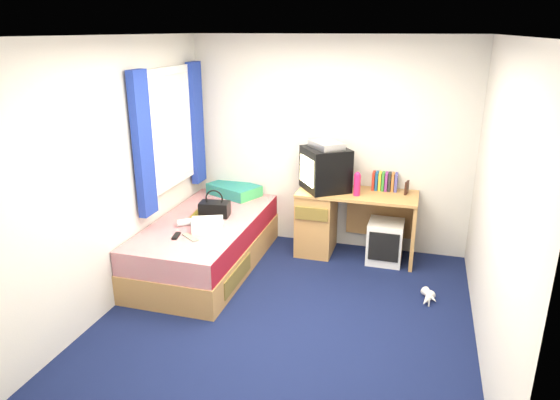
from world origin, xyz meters
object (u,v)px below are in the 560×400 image
(picture_frame, at_px, (407,188))
(pink_water_bottle, at_px, (357,185))
(aerosol_can, at_px, (347,184))
(handbag, at_px, (215,208))
(storage_cube, at_px, (385,242))
(towel, at_px, (208,225))
(desk, at_px, (332,219))
(bed, at_px, (207,243))
(pillow, at_px, (234,190))
(colour_swatch_fan, at_px, (190,237))
(vcr, at_px, (326,145))
(magazine, at_px, (202,215))
(remote_control, at_px, (176,236))
(white_heels, at_px, (429,298))
(crt_tv, at_px, (325,169))
(water_bottle, at_px, (187,222))

(picture_frame, bearing_deg, pink_water_bottle, -146.94)
(aerosol_can, height_order, handbag, aerosol_can)
(storage_cube, distance_m, towel, 1.95)
(desk, height_order, aerosol_can, aerosol_can)
(bed, distance_m, pillow, 0.93)
(desk, xyz_separation_m, colour_swatch_fan, (-1.16, -1.22, 0.14))
(storage_cube, bearing_deg, handbag, -163.00)
(vcr, distance_m, pink_water_bottle, 0.55)
(magazine, bearing_deg, towel, -57.62)
(remote_control, bearing_deg, storage_cube, 19.62)
(aerosol_can, bearing_deg, pink_water_bottle, -38.92)
(desk, bearing_deg, magazine, -154.16)
(handbag, relative_size, white_heels, 1.09)
(pink_water_bottle, distance_m, handbag, 1.55)
(vcr, height_order, magazine, vcr)
(vcr, xyz_separation_m, picture_frame, (0.88, 0.09, -0.44))
(pink_water_bottle, xyz_separation_m, aerosol_can, (-0.13, 0.10, -0.02))
(bed, relative_size, crt_tv, 3.12)
(aerosol_can, relative_size, white_heels, 0.59)
(storage_cube, relative_size, magazine, 1.66)
(desk, height_order, handbag, handbag)
(picture_frame, xyz_separation_m, white_heels, (0.31, -0.94, -0.78))
(handbag, bearing_deg, colour_swatch_fan, -96.82)
(white_heels, bearing_deg, pillow, 157.29)
(storage_cube, relative_size, picture_frame, 3.33)
(aerosol_can, bearing_deg, pillow, 174.34)
(crt_tv, xyz_separation_m, handbag, (-1.07, -0.61, -0.36))
(white_heels, bearing_deg, handbag, 173.94)
(aerosol_can, height_order, towel, aerosol_can)
(storage_cube, distance_m, remote_control, 2.26)
(pink_water_bottle, distance_m, aerosol_can, 0.16)
(storage_cube, bearing_deg, magazine, -163.39)
(picture_frame, xyz_separation_m, towel, (-1.87, -1.08, -0.23))
(pillow, distance_m, picture_frame, 2.03)
(pillow, distance_m, crt_tv, 1.20)
(water_bottle, bearing_deg, colour_swatch_fan, -58.15)
(picture_frame, bearing_deg, vcr, -162.89)
(pillow, height_order, crt_tv, crt_tv)
(towel, relative_size, remote_control, 1.95)
(bed, relative_size, magazine, 7.14)
(remote_control, bearing_deg, bed, 68.72)
(storage_cube, distance_m, magazine, 2.02)
(bed, distance_m, handbag, 0.39)
(vcr, xyz_separation_m, aerosol_can, (0.24, -0.01, -0.42))
(desk, relative_size, towel, 4.17)
(water_bottle, height_order, white_heels, water_bottle)
(bed, bearing_deg, handbag, 69.85)
(handbag, bearing_deg, vcr, 21.76)
(desk, relative_size, picture_frame, 9.29)
(towel, bearing_deg, picture_frame, 29.90)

